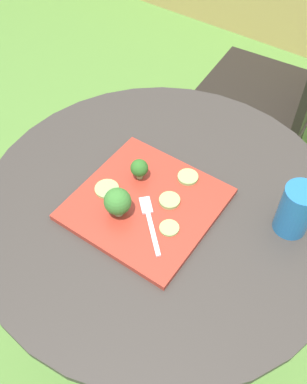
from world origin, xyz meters
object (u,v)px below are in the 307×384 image
salad_plate (146,204)px  fork (149,219)px  patio_chair (288,80)px  drinking_glass (295,212)px

salad_plate → fork: size_ratio=2.43×
patio_chair → fork: 0.96m
salad_plate → fork: 0.05m
patio_chair → fork: bearing=-87.7°
salad_plate → fork: fork is taller
salad_plate → drinking_glass: 0.32m
patio_chair → salad_plate: 0.93m
salad_plate → fork: (0.04, -0.04, 0.01)m
drinking_glass → salad_plate: bearing=-155.6°
drinking_glass → fork: drinking_glass is taller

